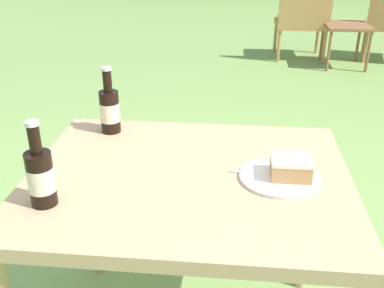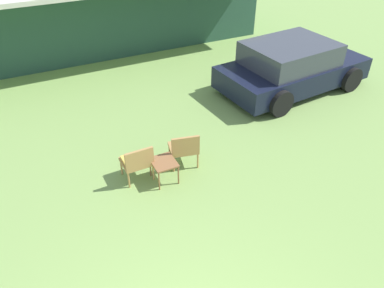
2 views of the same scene
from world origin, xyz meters
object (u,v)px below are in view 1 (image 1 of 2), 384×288
(patio_table, at_px, (189,193))
(cola_bottle_near, at_px, (110,109))
(wicker_chair_cushioned, at_px, (302,19))
(cake_on_plate, at_px, (286,172))
(garden_side_table, at_px, (347,30))
(cola_bottle_far, at_px, (41,176))

(patio_table, bearing_deg, cola_bottle_near, 137.46)
(wicker_chair_cushioned, relative_size, patio_table, 0.83)
(wicker_chair_cushioned, height_order, patio_table, wicker_chair_cushioned)
(patio_table, distance_m, cake_on_plate, 0.29)
(garden_side_table, distance_m, cake_on_plate, 3.89)
(wicker_chair_cushioned, distance_m, garden_side_table, 0.51)
(garden_side_table, xyz_separation_m, patio_table, (-1.27, -3.75, 0.25))
(patio_table, height_order, cola_bottle_far, cola_bottle_far)
(cake_on_plate, height_order, cola_bottle_near, cola_bottle_near)
(cake_on_plate, relative_size, cola_bottle_near, 0.99)
(cake_on_plate, relative_size, cola_bottle_far, 0.99)
(cola_bottle_near, bearing_deg, cake_on_plate, -25.65)
(cola_bottle_near, bearing_deg, patio_table, -42.54)
(wicker_chair_cushioned, distance_m, cake_on_plate, 4.05)
(garden_side_table, height_order, cola_bottle_far, cola_bottle_far)
(cola_bottle_far, bearing_deg, patio_table, 27.89)
(wicker_chair_cushioned, bearing_deg, cake_on_plate, 81.01)
(garden_side_table, relative_size, cola_bottle_far, 2.14)
(wicker_chair_cushioned, xyz_separation_m, cola_bottle_near, (-1.13, -3.72, 0.34))
(garden_side_table, xyz_separation_m, cola_bottle_near, (-1.57, -3.47, 0.40))
(cola_bottle_near, distance_m, cola_bottle_far, 0.47)
(cake_on_plate, distance_m, cola_bottle_far, 0.66)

